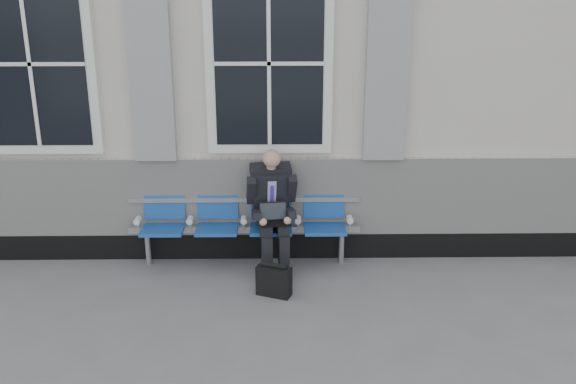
{
  "coord_description": "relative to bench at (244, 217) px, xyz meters",
  "views": [
    {
      "loc": [
        0.45,
        -5.4,
        3.14
      ],
      "look_at": [
        0.54,
        0.9,
        0.99
      ],
      "focal_mm": 40.0,
      "sensor_mm": 36.0,
      "label": 1
    }
  ],
  "objects": [
    {
      "name": "businessman",
      "position": [
        0.31,
        -0.13,
        0.2
      ],
      "size": [
        0.57,
        0.76,
        1.37
      ],
      "color": "black",
      "rests_on": "ground"
    },
    {
      "name": "briefcase",
      "position": [
        0.34,
        -0.8,
        -0.39
      ],
      "size": [
        0.38,
        0.27,
        0.36
      ],
      "color": "black",
      "rests_on": "ground"
    },
    {
      "name": "ground",
      "position": [
        -0.06,
        -1.32,
        -0.55
      ],
      "size": [
        70.0,
        70.0,
        0.0
      ],
      "primitive_type": "plane",
      "color": "slate",
      "rests_on": "ground"
    },
    {
      "name": "bench",
      "position": [
        0.0,
        0.0,
        0.0
      ],
      "size": [
        2.6,
        0.47,
        0.91
      ],
      "color": "#9EA0A3",
      "rests_on": "ground"
    },
    {
      "name": "station_building",
      "position": [
        -0.08,
        2.15,
        1.67
      ],
      "size": [
        14.4,
        4.4,
        4.49
      ],
      "color": "beige",
      "rests_on": "ground"
    }
  ]
}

